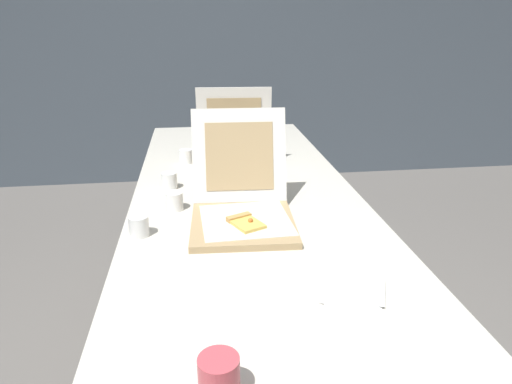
{
  "coord_description": "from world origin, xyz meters",
  "views": [
    {
      "loc": [
        -0.18,
        -1.05,
        1.4
      ],
      "look_at": [
        0.02,
        0.46,
        0.81
      ],
      "focal_mm": 32.29,
      "sensor_mm": 36.0,
      "label": 1
    }
  ],
  "objects_px": {
    "pizza_box_front": "(242,208)",
    "cup_white_near_left": "(139,226)",
    "cup_white_near_center": "(174,201)",
    "napkin_pile": "(354,293)",
    "cup_printed_front": "(219,378)",
    "pizza_box_middle": "(236,161)",
    "table": "(245,202)",
    "cup_white_far": "(186,156)",
    "cup_white_mid": "(169,181)"
  },
  "relations": [
    {
      "from": "napkin_pile",
      "to": "table",
      "type": "bearing_deg",
      "value": 104.03
    },
    {
      "from": "cup_printed_front",
      "to": "napkin_pile",
      "type": "height_order",
      "value": "cup_printed_front"
    },
    {
      "from": "cup_white_near_center",
      "to": "napkin_pile",
      "type": "xyz_separation_m",
      "value": [
        0.46,
        -0.6,
        -0.03
      ]
    },
    {
      "from": "pizza_box_front",
      "to": "pizza_box_middle",
      "type": "height_order",
      "value": "pizza_box_middle"
    },
    {
      "from": "cup_white_far",
      "to": "cup_white_near_center",
      "type": "bearing_deg",
      "value": -93.56
    },
    {
      "from": "pizza_box_middle",
      "to": "cup_white_near_center",
      "type": "height_order",
      "value": "pizza_box_middle"
    },
    {
      "from": "pizza_box_front",
      "to": "napkin_pile",
      "type": "distance_m",
      "value": 0.52
    },
    {
      "from": "cup_white_near_center",
      "to": "cup_printed_front",
      "type": "distance_m",
      "value": 0.89
    },
    {
      "from": "pizza_box_middle",
      "to": "cup_white_far",
      "type": "relative_size",
      "value": 5.45
    },
    {
      "from": "table",
      "to": "pizza_box_middle",
      "type": "relative_size",
      "value": 6.46
    },
    {
      "from": "table",
      "to": "cup_printed_front",
      "type": "distance_m",
      "value": 1.05
    },
    {
      "from": "cup_white_far",
      "to": "cup_white_near_left",
      "type": "distance_m",
      "value": 0.76
    },
    {
      "from": "pizza_box_middle",
      "to": "cup_white_far",
      "type": "bearing_deg",
      "value": 146.04
    },
    {
      "from": "pizza_box_middle",
      "to": "cup_white_near_center",
      "type": "xyz_separation_m",
      "value": [
        -0.25,
        -0.38,
        -0.02
      ]
    },
    {
      "from": "cup_white_near_center",
      "to": "napkin_pile",
      "type": "distance_m",
      "value": 0.75
    },
    {
      "from": "pizza_box_middle",
      "to": "napkin_pile",
      "type": "xyz_separation_m",
      "value": [
        0.2,
        -0.98,
        -0.05
      ]
    },
    {
      "from": "table",
      "to": "cup_white_near_left",
      "type": "distance_m",
      "value": 0.51
    },
    {
      "from": "cup_white_far",
      "to": "cup_printed_front",
      "type": "distance_m",
      "value": 1.43
    },
    {
      "from": "pizza_box_middle",
      "to": "cup_white_near_center",
      "type": "distance_m",
      "value": 0.46
    },
    {
      "from": "cup_white_far",
      "to": "cup_white_mid",
      "type": "bearing_deg",
      "value": -100.59
    },
    {
      "from": "pizza_box_front",
      "to": "cup_white_near_left",
      "type": "bearing_deg",
      "value": -166.19
    },
    {
      "from": "cup_white_far",
      "to": "cup_white_near_left",
      "type": "bearing_deg",
      "value": -100.37
    },
    {
      "from": "cup_white_near_center",
      "to": "cup_white_far",
      "type": "bearing_deg",
      "value": 86.44
    },
    {
      "from": "cup_white_near_left",
      "to": "napkin_pile",
      "type": "xyz_separation_m",
      "value": [
        0.56,
        -0.4,
        -0.03
      ]
    },
    {
      "from": "cup_white_near_left",
      "to": "pizza_box_front",
      "type": "bearing_deg",
      "value": 10.82
    },
    {
      "from": "pizza_box_middle",
      "to": "cup_white_far",
      "type": "distance_m",
      "value": 0.28
    },
    {
      "from": "pizza_box_front",
      "to": "cup_white_near_center",
      "type": "xyz_separation_m",
      "value": [
        -0.23,
        0.13,
        -0.02
      ]
    },
    {
      "from": "cup_white_near_left",
      "to": "cup_white_mid",
      "type": "height_order",
      "value": "same"
    },
    {
      "from": "cup_white_far",
      "to": "cup_white_mid",
      "type": "relative_size",
      "value": 1.0
    },
    {
      "from": "cup_white_near_left",
      "to": "cup_white_near_center",
      "type": "distance_m",
      "value": 0.22
    },
    {
      "from": "cup_white_near_left",
      "to": "cup_printed_front",
      "type": "distance_m",
      "value": 0.72
    },
    {
      "from": "table",
      "to": "cup_white_near_center",
      "type": "distance_m",
      "value": 0.32
    },
    {
      "from": "table",
      "to": "pizza_box_front",
      "type": "height_order",
      "value": "pizza_box_front"
    },
    {
      "from": "cup_white_near_left",
      "to": "cup_white_mid",
      "type": "distance_m",
      "value": 0.42
    },
    {
      "from": "cup_white_far",
      "to": "cup_white_near_center",
      "type": "xyz_separation_m",
      "value": [
        -0.03,
        -0.55,
        0.0
      ]
    },
    {
      "from": "cup_white_near_left",
      "to": "table",
      "type": "bearing_deg",
      "value": 43.21
    },
    {
      "from": "pizza_box_middle",
      "to": "cup_white_mid",
      "type": "height_order",
      "value": "pizza_box_middle"
    },
    {
      "from": "cup_white_far",
      "to": "cup_white_near_center",
      "type": "relative_size",
      "value": 1.0
    },
    {
      "from": "pizza_box_middle",
      "to": "cup_white_mid",
      "type": "relative_size",
      "value": 5.45
    },
    {
      "from": "table",
      "to": "cup_white_far",
      "type": "distance_m",
      "value": 0.47
    },
    {
      "from": "cup_printed_front",
      "to": "cup_white_near_left",
      "type": "bearing_deg",
      "value": 107.09
    },
    {
      "from": "cup_white_mid",
      "to": "cup_printed_front",
      "type": "relative_size",
      "value": 0.76
    },
    {
      "from": "cup_white_far",
      "to": "cup_white_near_left",
      "type": "height_order",
      "value": "same"
    },
    {
      "from": "pizza_box_middle",
      "to": "cup_white_mid",
      "type": "distance_m",
      "value": 0.32
    },
    {
      "from": "cup_white_far",
      "to": "napkin_pile",
      "type": "distance_m",
      "value": 1.22
    },
    {
      "from": "pizza_box_middle",
      "to": "cup_white_near_center",
      "type": "bearing_deg",
      "value": -119.84
    },
    {
      "from": "cup_white_far",
      "to": "napkin_pile",
      "type": "bearing_deg",
      "value": -69.86
    },
    {
      "from": "pizza_box_middle",
      "to": "table",
      "type": "bearing_deg",
      "value": -82.66
    },
    {
      "from": "cup_white_mid",
      "to": "cup_white_far",
      "type": "bearing_deg",
      "value": 79.41
    },
    {
      "from": "cup_white_far",
      "to": "cup_white_near_left",
      "type": "relative_size",
      "value": 1.0
    }
  ]
}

